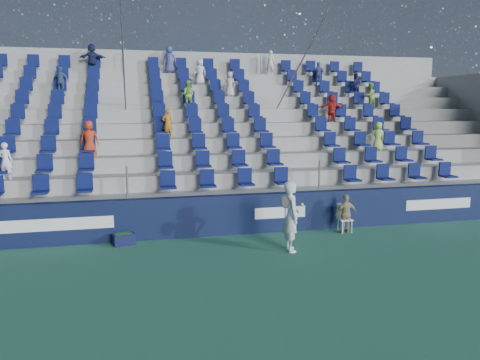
# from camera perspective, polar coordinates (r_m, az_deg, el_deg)

# --- Properties ---
(ground) EXTENTS (70.00, 70.00, 0.00)m
(ground) POSITION_cam_1_polar(r_m,az_deg,el_deg) (11.31, 2.28, -10.77)
(ground) COLOR #307155
(ground) RESTS_ON ground
(sponsor_wall) EXTENTS (24.00, 0.32, 1.20)m
(sponsor_wall) POSITION_cam_1_polar(r_m,az_deg,el_deg) (14.08, -1.11, -4.24)
(sponsor_wall) COLOR #0F1739
(sponsor_wall) RESTS_ON ground
(grandstand) EXTENTS (24.00, 8.17, 6.63)m
(grandstand) POSITION_cam_1_polar(r_m,az_deg,el_deg) (18.79, -4.38, 3.83)
(grandstand) COLOR #A3A39E
(grandstand) RESTS_ON ground
(tennis_player) EXTENTS (0.69, 0.73, 1.88)m
(tennis_player) POSITION_cam_1_polar(r_m,az_deg,el_deg) (12.48, 6.24, -4.40)
(tennis_player) COLOR white
(tennis_player) RESTS_ON ground
(line_judge_chair) EXTENTS (0.40, 0.41, 0.88)m
(line_judge_chair) POSITION_cam_1_polar(r_m,az_deg,el_deg) (14.73, 12.54, -4.26)
(line_judge_chair) COLOR white
(line_judge_chair) RESTS_ON ground
(line_judge) EXTENTS (0.72, 0.33, 1.19)m
(line_judge) POSITION_cam_1_polar(r_m,az_deg,el_deg) (14.58, 12.79, -4.01)
(line_judge) COLOR tan
(line_judge) RESTS_ON ground
(ball_bin) EXTENTS (0.66, 0.52, 0.33)m
(ball_bin) POSITION_cam_1_polar(r_m,az_deg,el_deg) (13.51, -14.02, -6.93)
(ball_bin) COLOR #0E1234
(ball_bin) RESTS_ON ground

